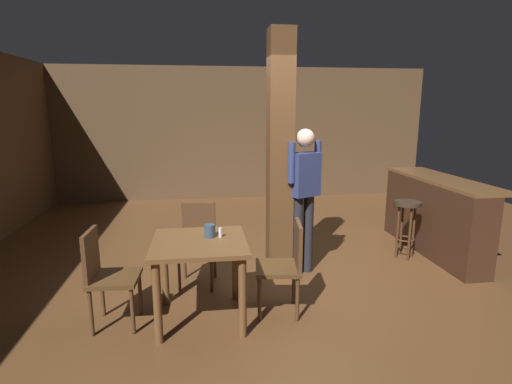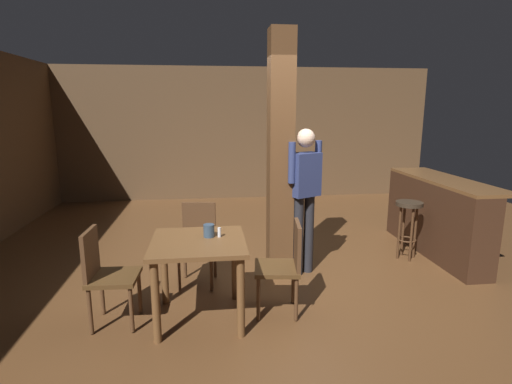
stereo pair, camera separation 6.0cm
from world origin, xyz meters
name	(u,v)px [view 2 (the right image)]	position (x,y,z in m)	size (l,w,h in m)	color
ground_plane	(287,282)	(0.00, 0.00, 0.00)	(10.80, 10.80, 0.00)	brown
wall_back	(247,134)	(0.00, 4.50, 1.40)	(8.00, 0.10, 2.80)	brown
pillar	(280,157)	(-0.04, 0.32, 1.40)	(0.28, 0.28, 2.80)	brown
dining_table	(199,256)	(-0.97, -0.69, 0.62)	(0.85, 0.85, 0.77)	brown
chair_north	(198,239)	(-1.00, 0.14, 0.51)	(0.47, 0.47, 0.89)	#4C3319
chair_east	(285,263)	(-0.16, -0.67, 0.51)	(0.47, 0.47, 0.89)	#4C3319
chair_west	(105,272)	(-1.81, -0.68, 0.51)	(0.44, 0.44, 0.89)	#4C3319
napkin_cup	(209,231)	(-0.87, -0.59, 0.83)	(0.10, 0.10, 0.12)	#33475B
salt_shaker	(219,232)	(-0.78, -0.61, 0.81)	(0.03, 0.03, 0.09)	silver
standing_person	(304,191)	(0.24, 0.24, 1.00)	(0.46, 0.33, 1.72)	navy
bar_counter	(435,216)	(2.17, 0.69, 0.52)	(0.56, 2.04, 1.03)	brown
bar_stool_near	(408,217)	(1.70, 0.53, 0.57)	(0.34, 0.34, 0.77)	#2D2319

